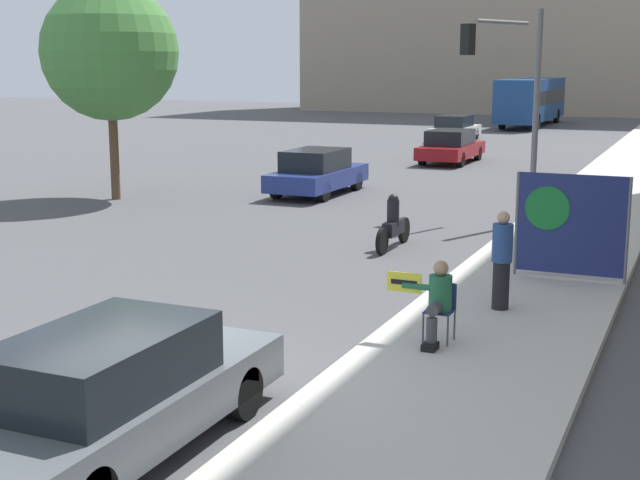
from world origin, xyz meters
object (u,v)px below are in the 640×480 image
object	(u,v)px
parked_car_curbside	(112,394)
car_on_road_nearest	(317,172)
seated_protester	(437,299)
car_on_road_distant	(455,128)
car_on_road_midblock	(451,146)
motorcycle_on_road	(394,225)
protest_banner	(570,224)
jogger_on_sidewalk	(502,260)
street_tree_near_curb	(110,52)
traffic_light_pole	(509,79)
city_bus_on_road	(532,99)

from	to	relation	value
parked_car_curbside	car_on_road_nearest	size ratio (longest dim) A/B	1.04
seated_protester	car_on_road_distant	distance (m)	37.06
car_on_road_nearest	car_on_road_distant	distance (m)	21.86
car_on_road_midblock	motorcycle_on_road	bearing A→B (deg)	-78.55
protest_banner	jogger_on_sidewalk	bearing A→B (deg)	-105.15
protest_banner	street_tree_near_curb	bearing A→B (deg)	158.48
street_tree_near_curb	parked_car_curbside	bearing A→B (deg)	-53.70
traffic_light_pole	protest_banner	bearing A→B (deg)	-68.70
car_on_road_distant	parked_car_curbside	bearing A→B (deg)	-79.79
seated_protester	parked_car_curbside	distance (m)	5.30
protest_banner	street_tree_near_curb	world-z (taller)	street_tree_near_curb
motorcycle_on_road	parked_car_curbside	bearing A→B (deg)	-85.72
motorcycle_on_road	street_tree_near_curb	xyz separation A→B (m)	(-10.46, 3.73, 3.97)
motorcycle_on_road	street_tree_near_curb	world-z (taller)	street_tree_near_curb
car_on_road_nearest	city_bus_on_road	bearing A→B (deg)	89.70
protest_banner	motorcycle_on_road	distance (m)	4.71
parked_car_curbside	car_on_road_distant	distance (m)	41.33
street_tree_near_curb	car_on_road_distant	bearing A→B (deg)	80.98
car_on_road_distant	motorcycle_on_road	xyz separation A→B (m)	(6.45, -28.97, -0.16)
parked_car_curbside	motorcycle_on_road	size ratio (longest dim) A/B	2.19
protest_banner	parked_car_curbside	size ratio (longest dim) A/B	0.45
traffic_light_pole	car_on_road_distant	world-z (taller)	traffic_light_pole
seated_protester	motorcycle_on_road	world-z (taller)	seated_protester
traffic_light_pole	motorcycle_on_road	distance (m)	6.07
jogger_on_sidewalk	street_tree_near_curb	distance (m)	16.65
seated_protester	car_on_road_distant	xyz separation A→B (m)	(-9.48, 35.83, -0.09)
car_on_road_midblock	protest_banner	bearing A→B (deg)	-68.67
seated_protester	traffic_light_pole	xyz separation A→B (m)	(-1.56, 11.79, 2.96)
seated_protester	street_tree_near_curb	distance (m)	17.54
car_on_road_distant	city_bus_on_road	xyz separation A→B (m)	(1.56, 13.81, 1.13)
jogger_on_sidewalk	motorcycle_on_road	xyz separation A→B (m)	(-3.49, 4.66, -0.44)
seated_protester	city_bus_on_road	distance (m)	50.28
traffic_light_pole	street_tree_near_curb	world-z (taller)	street_tree_near_curb
traffic_light_pole	car_on_road_nearest	size ratio (longest dim) A/B	1.20
car_on_road_distant	traffic_light_pole	bearing A→B (deg)	-71.76
parked_car_curbside	street_tree_near_curb	size ratio (longest dim) A/B	0.71
car_on_road_distant	city_bus_on_road	world-z (taller)	city_bus_on_road
car_on_road_nearest	motorcycle_on_road	distance (m)	8.78
seated_protester	jogger_on_sidewalk	xyz separation A→B (m)	(0.46, 2.20, 0.19)
car_on_road_midblock	motorcycle_on_road	world-z (taller)	car_on_road_midblock
traffic_light_pole	car_on_road_nearest	xyz separation A→B (m)	(-6.55, 2.22, -3.03)
motorcycle_on_road	seated_protester	bearing A→B (deg)	-66.17
jogger_on_sidewalk	seated_protester	bearing A→B (deg)	48.88
traffic_light_pole	street_tree_near_curb	xyz separation A→B (m)	(-11.93, -1.21, 0.75)
traffic_light_pole	city_bus_on_road	bearing A→B (deg)	99.54
protest_banner	seated_protester	bearing A→B (deg)	-103.63
seated_protester	car_on_road_nearest	bearing A→B (deg)	124.64
jogger_on_sidewalk	car_on_road_distant	xyz separation A→B (m)	(-9.94, 33.63, -0.28)
car_on_road_midblock	city_bus_on_road	distance (m)	24.79
car_on_road_nearest	car_on_road_distant	bearing A→B (deg)	93.60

